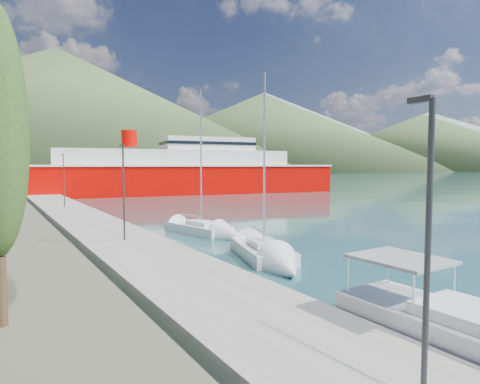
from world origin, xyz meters
TOP-DOWN VIEW (x-y plane):
  - ground at (0.00, 120.00)m, footprint 1400.00×1400.00m
  - quay at (-9.00, 26.00)m, footprint 5.00×88.00m
  - hills_far at (138.59, 618.73)m, footprint 1480.00×900.00m
  - hills_near at (98.04, 372.50)m, footprint 1010.00×520.00m
  - lamp_posts at (-9.00, 14.59)m, footprint 0.15×45.31m
  - sailboat_near at (-2.99, 5.76)m, footprint 4.78×8.60m
  - sailboat_mid at (-1.35, 15.58)m, footprint 3.91×8.93m
  - ferry at (15.21, 61.74)m, footprint 65.28×23.96m

SIDE VIEW (x-z plane):
  - ground at x=0.00m, z-range 0.00..0.00m
  - sailboat_mid at x=-1.35m, z-range -5.92..6.53m
  - sailboat_near at x=-2.99m, z-range -5.61..6.24m
  - quay at x=-9.00m, z-range 0.00..0.80m
  - ferry at x=15.21m, z-range -2.48..10.21m
  - lamp_posts at x=-9.00m, z-range 1.05..7.11m
  - hills_near at x=98.04m, z-range -8.32..106.68m
  - hills_far at x=138.59m, z-range -12.61..167.39m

